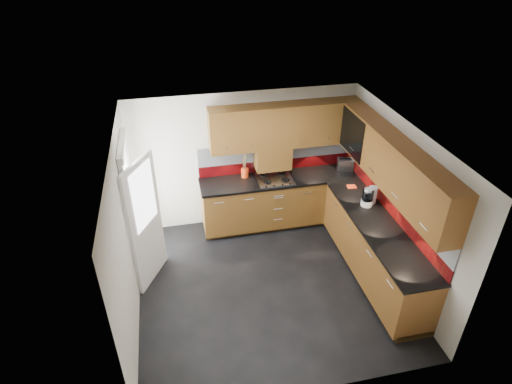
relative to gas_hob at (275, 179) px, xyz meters
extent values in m
cube|color=black|center=(-0.45, -1.47, -0.97)|extent=(4.00, 3.80, 0.02)
cube|color=white|center=(-0.45, -1.47, 1.49)|extent=(4.00, 3.80, 0.10)
cube|color=beige|center=(-0.45, 0.37, 0.24)|extent=(4.00, 0.08, 2.64)
cube|color=beige|center=(-0.45, -3.31, 0.24)|extent=(4.00, 0.08, 2.64)
cube|color=beige|center=(-2.39, -1.47, 0.24)|extent=(0.08, 3.80, 2.64)
cube|color=beige|center=(1.49, -1.47, 0.24)|extent=(0.08, 3.80, 2.64)
cube|color=brown|center=(0.10, 0.03, -0.48)|extent=(2.70, 0.60, 0.95)
cube|color=brown|center=(1.15, -1.57, -0.48)|extent=(0.60, 2.60, 0.95)
cube|color=#3C2911|center=(0.10, 0.06, -0.91)|extent=(2.70, 0.54, 0.10)
cube|color=#3C2911|center=(1.18, -1.57, -0.91)|extent=(0.54, 2.60, 0.10)
cube|color=black|center=(0.09, 0.02, -0.04)|extent=(2.72, 0.62, 0.04)
cube|color=black|center=(1.14, -1.59, -0.04)|extent=(0.62, 2.60, 0.04)
cube|color=maroon|center=(0.10, 0.32, 0.08)|extent=(2.70, 0.02, 0.20)
cube|color=silver|center=(0.10, 0.32, 0.35)|extent=(2.70, 0.02, 0.34)
cube|color=maroon|center=(1.44, -1.27, 0.08)|extent=(0.02, 3.20, 0.20)
cube|color=silver|center=(1.44, -1.27, 0.35)|extent=(0.02, 3.20, 0.34)
cube|color=brown|center=(0.20, 0.17, 0.88)|extent=(2.50, 0.33, 0.72)
cube|color=brown|center=(1.28, -1.43, 0.88)|extent=(0.33, 2.87, 0.72)
cube|color=silver|center=(0.05, -0.01, 0.67)|extent=(1.80, 0.01, 0.16)
cube|color=silver|center=(1.11, -1.47, 0.67)|extent=(0.01, 2.00, 0.16)
cube|color=brown|center=(0.00, 0.17, 0.32)|extent=(0.60, 0.33, 0.40)
cube|color=black|center=(1.11, -0.40, 0.88)|extent=(0.01, 0.80, 0.66)
cube|color=#FFD18C|center=(1.42, -0.40, 0.88)|extent=(0.01, 0.76, 0.64)
cube|color=black|center=(1.28, -0.40, 0.90)|extent=(0.29, 0.76, 0.01)
cylinder|color=black|center=(1.28, -0.65, 1.00)|extent=(0.07, 0.07, 0.16)
cylinder|color=black|center=(1.28, -0.50, 1.00)|extent=(0.07, 0.07, 0.16)
cylinder|color=white|center=(1.28, -0.35, 1.00)|extent=(0.07, 0.07, 0.16)
cylinder|color=black|center=(1.28, -0.20, 1.00)|extent=(0.07, 0.07, 0.16)
cube|color=white|center=(-2.31, -0.57, 0.06)|extent=(0.06, 0.95, 2.04)
cube|color=white|center=(-2.13, -0.92, 0.04)|extent=(0.42, 0.73, 1.98)
cube|color=white|center=(-2.10, -0.92, 0.49)|extent=(0.28, 0.50, 0.90)
cube|color=silver|center=(0.00, 0.01, -0.01)|extent=(0.60, 0.52, 0.02)
torus|color=black|center=(-0.16, -0.11, 0.02)|extent=(0.13, 0.13, 0.02)
torus|color=black|center=(0.16, -0.11, 0.02)|extent=(0.13, 0.13, 0.02)
torus|color=black|center=(-0.16, 0.14, 0.02)|extent=(0.13, 0.13, 0.02)
torus|color=black|center=(0.16, 0.14, 0.02)|extent=(0.13, 0.13, 0.02)
cube|color=black|center=(0.00, -0.24, 0.00)|extent=(0.46, 0.04, 0.02)
cylinder|color=red|center=(-0.48, 0.19, 0.06)|extent=(0.12, 0.12, 0.16)
cylinder|color=brown|center=(-0.47, 0.21, 0.26)|extent=(0.06, 0.02, 0.31)
cylinder|color=brown|center=(-0.47, 0.21, 0.24)|extent=(0.05, 0.04, 0.29)
cylinder|color=brown|center=(-0.48, 0.21, 0.27)|extent=(0.06, 0.02, 0.33)
cylinder|color=brown|center=(-0.46, 0.20, 0.23)|extent=(0.03, 0.05, 0.27)
cylinder|color=brown|center=(-0.49, 0.21, 0.25)|extent=(0.05, 0.05, 0.30)
cube|color=silver|center=(1.30, 0.09, 0.08)|extent=(0.32, 0.25, 0.19)
cube|color=black|center=(1.30, 0.09, 0.18)|extent=(0.21, 0.08, 0.01)
cube|color=black|center=(1.30, 0.13, 0.18)|extent=(0.21, 0.08, 0.01)
cylinder|color=white|center=(1.18, -1.06, 0.03)|extent=(0.18, 0.18, 0.10)
cylinder|color=black|center=(1.18, -1.06, 0.16)|extent=(0.17, 0.17, 0.16)
cylinder|color=white|center=(1.18, -1.06, 0.26)|extent=(0.12, 0.12, 0.04)
cylinder|color=white|center=(1.29, -1.01, 0.12)|extent=(0.13, 0.13, 0.28)
cube|color=red|center=(1.17, -0.52, -0.01)|extent=(0.16, 0.14, 0.02)
camera|label=1|loc=(-1.64, -6.05, 3.64)|focal=30.00mm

